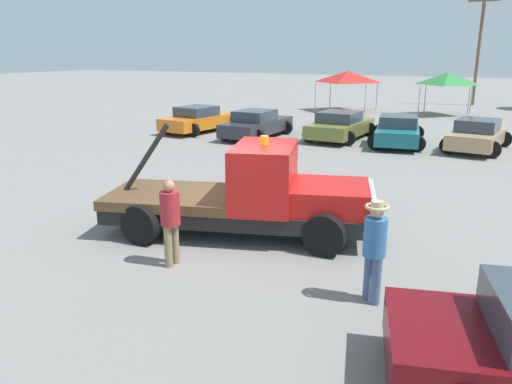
{
  "coord_description": "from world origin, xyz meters",
  "views": [
    {
      "loc": [
        5.05,
        -9.56,
        4.04
      ],
      "look_at": [
        0.5,
        0.0,
        1.05
      ],
      "focal_mm": 35.0,
      "sensor_mm": 36.0,
      "label": 1
    }
  ],
  "objects_px": {
    "tow_truck": "(252,196)",
    "parked_car_orange": "(199,119)",
    "person_at_hood": "(170,217)",
    "canopy_tent_red": "(348,77)",
    "utility_pole": "(479,43)",
    "parked_car_olive": "(340,126)",
    "person_near_truck": "(375,244)",
    "canopy_tent_green": "(448,79)",
    "parked_car_charcoal": "(256,124)",
    "parked_car_teal": "(398,131)",
    "traffic_cone": "(274,177)",
    "parked_car_tan": "(477,135)"
  },
  "relations": [
    {
      "from": "tow_truck",
      "to": "parked_car_orange",
      "type": "xyz_separation_m",
      "value": [
        -9.09,
        12.44,
        -0.26
      ]
    },
    {
      "from": "person_at_hood",
      "to": "canopy_tent_red",
      "type": "relative_size",
      "value": 0.49
    },
    {
      "from": "person_at_hood",
      "to": "utility_pole",
      "type": "bearing_deg",
      "value": -91.98
    },
    {
      "from": "parked_car_olive",
      "to": "person_near_truck",
      "type": "bearing_deg",
      "value": -157.66
    },
    {
      "from": "tow_truck",
      "to": "utility_pole",
      "type": "height_order",
      "value": "utility_pole"
    },
    {
      "from": "parked_car_olive",
      "to": "canopy_tent_red",
      "type": "distance_m",
      "value": 12.09
    },
    {
      "from": "utility_pole",
      "to": "canopy_tent_green",
      "type": "bearing_deg",
      "value": -99.71
    },
    {
      "from": "parked_car_charcoal",
      "to": "canopy_tent_green",
      "type": "relative_size",
      "value": 1.54
    },
    {
      "from": "canopy_tent_red",
      "to": "parked_car_teal",
      "type": "bearing_deg",
      "value": -64.64
    },
    {
      "from": "parked_car_orange",
      "to": "traffic_cone",
      "type": "xyz_separation_m",
      "value": [
        7.8,
        -8.16,
        -0.39
      ]
    },
    {
      "from": "traffic_cone",
      "to": "utility_pole",
      "type": "distance_m",
      "value": 29.55
    },
    {
      "from": "canopy_tent_red",
      "to": "canopy_tent_green",
      "type": "bearing_deg",
      "value": 3.85
    },
    {
      "from": "parked_car_teal",
      "to": "canopy_tent_green",
      "type": "bearing_deg",
      "value": -12.6
    },
    {
      "from": "parked_car_orange",
      "to": "traffic_cone",
      "type": "distance_m",
      "value": 11.29
    },
    {
      "from": "tow_truck",
      "to": "traffic_cone",
      "type": "bearing_deg",
      "value": 90.96
    },
    {
      "from": "person_near_truck",
      "to": "parked_car_orange",
      "type": "height_order",
      "value": "person_near_truck"
    },
    {
      "from": "tow_truck",
      "to": "parked_car_tan",
      "type": "height_order",
      "value": "tow_truck"
    },
    {
      "from": "parked_car_orange",
      "to": "utility_pole",
      "type": "relative_size",
      "value": 0.53
    },
    {
      "from": "canopy_tent_red",
      "to": "traffic_cone",
      "type": "xyz_separation_m",
      "value": [
        3.45,
        -20.67,
        -2.11
      ]
    },
    {
      "from": "person_near_truck",
      "to": "canopy_tent_green",
      "type": "height_order",
      "value": "canopy_tent_green"
    },
    {
      "from": "parked_car_orange",
      "to": "canopy_tent_green",
      "type": "bearing_deg",
      "value": -30.89
    },
    {
      "from": "person_near_truck",
      "to": "traffic_cone",
      "type": "xyz_separation_m",
      "value": [
        -4.49,
        6.28,
        -0.78
      ]
    },
    {
      "from": "parked_car_orange",
      "to": "parked_car_charcoal",
      "type": "bearing_deg",
      "value": -86.93
    },
    {
      "from": "parked_car_teal",
      "to": "parked_car_tan",
      "type": "xyz_separation_m",
      "value": [
        3.27,
        0.14,
        -0.0
      ]
    },
    {
      "from": "parked_car_orange",
      "to": "parked_car_teal",
      "type": "distance_m",
      "value": 10.01
    },
    {
      "from": "canopy_tent_red",
      "to": "utility_pole",
      "type": "relative_size",
      "value": 0.4
    },
    {
      "from": "parked_car_teal",
      "to": "parked_car_tan",
      "type": "height_order",
      "value": "same"
    },
    {
      "from": "person_near_truck",
      "to": "parked_car_olive",
      "type": "distance_m",
      "value": 16.15
    },
    {
      "from": "parked_car_charcoal",
      "to": "utility_pole",
      "type": "distance_m",
      "value": 23.16
    },
    {
      "from": "parked_car_teal",
      "to": "utility_pole",
      "type": "bearing_deg",
      "value": -14.89
    },
    {
      "from": "tow_truck",
      "to": "canopy_tent_green",
      "type": "distance_m",
      "value": 25.48
    },
    {
      "from": "parked_car_olive",
      "to": "utility_pole",
      "type": "relative_size",
      "value": 0.53
    },
    {
      "from": "parked_car_charcoal",
      "to": "parked_car_teal",
      "type": "distance_m",
      "value": 6.6
    },
    {
      "from": "person_at_hood",
      "to": "parked_car_orange",
      "type": "xyz_separation_m",
      "value": [
        -8.42,
        14.63,
        -0.34
      ]
    },
    {
      "from": "tow_truck",
      "to": "utility_pole",
      "type": "xyz_separation_m",
      "value": [
        3.07,
        33.17,
        3.73
      ]
    },
    {
      "from": "tow_truck",
      "to": "utility_pole",
      "type": "bearing_deg",
      "value": 68.84
    },
    {
      "from": "parked_car_charcoal",
      "to": "parked_car_teal",
      "type": "relative_size",
      "value": 0.98
    },
    {
      "from": "parked_car_charcoal",
      "to": "traffic_cone",
      "type": "distance_m",
      "value": 8.93
    },
    {
      "from": "person_at_hood",
      "to": "parked_car_teal",
      "type": "xyz_separation_m",
      "value": [
        1.57,
        15.22,
        -0.34
      ]
    },
    {
      "from": "parked_car_olive",
      "to": "utility_pole",
      "type": "distance_m",
      "value": 20.81
    },
    {
      "from": "person_at_hood",
      "to": "traffic_cone",
      "type": "relative_size",
      "value": 3.11
    },
    {
      "from": "parked_car_charcoal",
      "to": "parked_car_olive",
      "type": "bearing_deg",
      "value": -69.22
    },
    {
      "from": "parked_car_charcoal",
      "to": "parked_car_tan",
      "type": "relative_size",
      "value": 1.03
    },
    {
      "from": "parked_car_orange",
      "to": "utility_pole",
      "type": "height_order",
      "value": "utility_pole"
    },
    {
      "from": "person_near_truck",
      "to": "canopy_tent_green",
      "type": "bearing_deg",
      "value": 41.79
    },
    {
      "from": "person_at_hood",
      "to": "traffic_cone",
      "type": "height_order",
      "value": "person_at_hood"
    },
    {
      "from": "person_near_truck",
      "to": "parked_car_olive",
      "type": "relative_size",
      "value": 0.38
    },
    {
      "from": "parked_car_orange",
      "to": "parked_car_olive",
      "type": "xyz_separation_m",
      "value": [
        7.27,
        0.9,
        0.0
      ]
    },
    {
      "from": "parked_car_teal",
      "to": "utility_pole",
      "type": "distance_m",
      "value": 20.65
    },
    {
      "from": "person_at_hood",
      "to": "utility_pole",
      "type": "xyz_separation_m",
      "value": [
        3.74,
        35.36,
        3.64
      ]
    }
  ]
}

